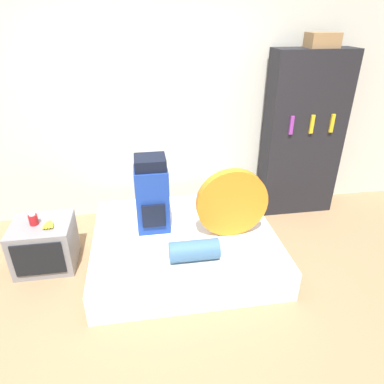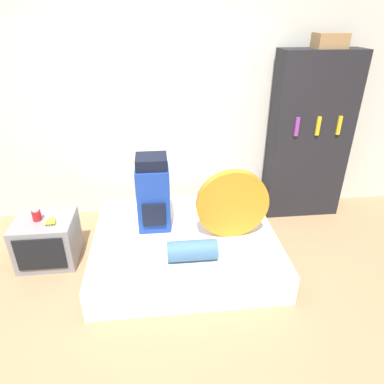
{
  "view_description": "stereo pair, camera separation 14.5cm",
  "coord_description": "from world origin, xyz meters",
  "views": [
    {
      "loc": [
        -0.14,
        -2.17,
        2.25
      ],
      "look_at": [
        0.31,
        0.63,
        0.75
      ],
      "focal_mm": 32.0,
      "sensor_mm": 36.0,
      "label": 1
    },
    {
      "loc": [
        0.0,
        -2.19,
        2.25
      ],
      "look_at": [
        0.31,
        0.63,
        0.75
      ],
      "focal_mm": 32.0,
      "sensor_mm": 36.0,
      "label": 2
    }
  ],
  "objects": [
    {
      "name": "wall_back",
      "position": [
        0.0,
        1.68,
        1.3
      ],
      "size": [
        8.0,
        0.05,
        2.6
      ],
      "color": "silver",
      "rests_on": "ground_plane"
    },
    {
      "name": "tent_bag",
      "position": [
        0.68,
        0.55,
        0.65
      ],
      "size": [
        0.69,
        0.09,
        0.69
      ],
      "color": "orange",
      "rests_on": "bed"
    },
    {
      "name": "backpack",
      "position": [
        -0.06,
        0.78,
        0.67
      ],
      "size": [
        0.32,
        0.32,
        0.76
      ],
      "color": "navy",
      "rests_on": "bed"
    },
    {
      "name": "television",
      "position": [
        -1.14,
        0.74,
        0.24
      ],
      "size": [
        0.56,
        0.51,
        0.47
      ],
      "color": "gray",
      "rests_on": "ground_plane"
    },
    {
      "name": "bookshelf",
      "position": [
        1.75,
        1.43,
        0.96
      ],
      "size": [
        0.9,
        0.35,
        1.92
      ],
      "color": "black",
      "rests_on": "ground_plane"
    },
    {
      "name": "sleeping_roll",
      "position": [
        0.26,
        0.21,
        0.39
      ],
      "size": [
        0.44,
        0.19,
        0.19
      ],
      "color": "#3D668E",
      "rests_on": "bed"
    },
    {
      "name": "ground_plane",
      "position": [
        0.0,
        0.0,
        0.0
      ],
      "size": [
        16.0,
        16.0,
        0.0
      ],
      "primitive_type": "plane",
      "color": "#997551"
    },
    {
      "name": "banana_bunch",
      "position": [
        -1.04,
        0.69,
        0.49
      ],
      "size": [
        0.12,
        0.14,
        0.04
      ],
      "color": "yellow",
      "rests_on": "television"
    },
    {
      "name": "canister",
      "position": [
        -1.19,
        0.74,
        0.53
      ],
      "size": [
        0.08,
        0.08,
        0.12
      ],
      "color": "#B2191E",
      "rests_on": "television"
    },
    {
      "name": "bed",
      "position": [
        0.23,
        0.63,
        0.15
      ],
      "size": [
        1.78,
        1.54,
        0.3
      ],
      "color": "white",
      "rests_on": "ground_plane"
    },
    {
      "name": "cardboard_box",
      "position": [
        1.8,
        1.42,
        1.99
      ],
      "size": [
        0.31,
        0.23,
        0.15
      ],
      "color": "#99754C",
      "rests_on": "bookshelf"
    }
  ]
}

